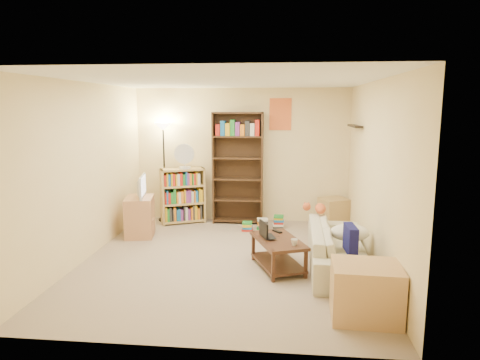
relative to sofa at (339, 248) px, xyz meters
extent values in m
plane|color=tan|center=(-1.55, 0.12, -0.28)|extent=(4.50, 4.50, 0.00)
cube|color=#FCE4A9|center=(-1.55, 2.37, 0.97)|extent=(4.00, 0.04, 2.50)
cube|color=#FCE4A9|center=(-1.55, -2.13, 0.97)|extent=(4.00, 0.04, 2.50)
cube|color=#FCE4A9|center=(-3.55, 0.12, 0.97)|extent=(0.04, 4.50, 2.50)
cube|color=#FCE4A9|center=(0.45, 0.12, 0.97)|extent=(0.04, 4.50, 2.50)
cube|color=white|center=(-1.55, 0.12, 2.22)|extent=(4.00, 4.50, 0.04)
cube|color=red|center=(-0.83, 2.36, 1.74)|extent=(0.40, 0.02, 0.58)
cube|color=black|center=(0.37, 1.42, 1.57)|extent=(0.12, 0.80, 0.03)
imported|color=beige|center=(0.00, 0.00, 0.00)|extent=(1.99, 0.87, 0.57)
cube|color=#121250|center=(0.08, -0.42, 0.26)|extent=(0.14, 0.38, 0.34)
ellipsoid|color=silver|center=(0.14, 0.04, 0.20)|extent=(0.52, 0.37, 0.22)
ellipsoid|color=#D95E2D|center=(-0.19, 0.75, 0.36)|extent=(0.36, 0.17, 0.15)
sphere|color=#D95E2D|center=(-0.40, 0.76, 0.38)|extent=(0.12, 0.12, 0.12)
cube|color=#482A1B|center=(-0.81, -0.11, 0.11)|extent=(0.82, 1.05, 0.04)
cube|color=#482A1B|center=(-0.81, -0.11, -0.20)|extent=(0.78, 1.00, 0.03)
cube|color=#482A1B|center=(-0.87, -0.57, -0.08)|extent=(0.04, 0.04, 0.41)
cube|color=#482A1B|center=(-0.46, -0.41, -0.08)|extent=(0.04, 0.04, 0.41)
cube|color=#482A1B|center=(-1.17, 0.19, -0.08)|extent=(0.04, 0.04, 0.41)
cube|color=#482A1B|center=(-0.76, 0.35, -0.08)|extent=(0.04, 0.04, 0.41)
imported|color=black|center=(-0.89, -0.05, 0.14)|extent=(0.39, 0.34, 0.02)
cube|color=white|center=(-1.01, -0.10, 0.25)|extent=(0.13, 0.29, 0.21)
imported|color=silver|center=(-0.61, -0.35, 0.17)|extent=(0.16, 0.16, 0.08)
cube|color=black|center=(-0.83, 0.22, 0.14)|extent=(0.14, 0.16, 0.02)
cube|color=tan|center=(-3.16, 1.17, 0.05)|extent=(0.56, 0.69, 0.66)
imported|color=black|center=(-3.16, 1.17, 0.56)|extent=(0.67, 0.33, 0.36)
cube|color=#3A2716|center=(-1.60, 2.17, 0.75)|extent=(0.93, 0.32, 2.06)
cube|color=tan|center=(-2.62, 2.05, 0.23)|extent=(0.86, 0.62, 1.03)
cylinder|color=silver|center=(-2.56, 2.03, 0.77)|extent=(0.21, 0.21, 0.04)
cylinder|color=silver|center=(-2.56, 2.03, 0.87)|extent=(0.02, 0.02, 0.21)
cylinder|color=silver|center=(-2.56, 2.00, 1.03)|extent=(0.37, 0.06, 0.37)
cylinder|color=black|center=(-3.00, 2.17, -0.27)|extent=(0.28, 0.28, 0.03)
cylinder|color=black|center=(-3.00, 2.17, 0.59)|extent=(0.03, 0.03, 1.76)
cone|color=#F9DEC2|center=(-3.00, 2.17, 1.51)|extent=(0.32, 0.32, 0.14)
cube|color=tan|center=(0.17, 2.09, -0.03)|extent=(0.59, 0.59, 0.52)
cube|color=tan|center=(0.10, -1.39, 0.00)|extent=(0.71, 0.60, 0.57)
cube|color=red|center=(-1.38, 1.61, -0.20)|extent=(0.19, 0.15, 0.16)
cube|color=#1966B2|center=(-1.11, 1.73, -0.18)|extent=(0.19, 0.15, 0.20)
cube|color=gold|center=(-0.83, 1.86, -0.17)|extent=(0.19, 0.15, 0.23)
camera|label=1|loc=(-0.77, -5.62, 1.87)|focal=32.00mm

